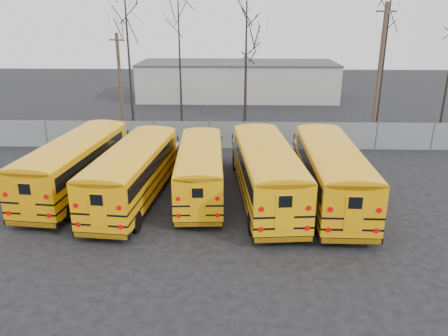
{
  "coord_description": "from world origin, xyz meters",
  "views": [
    {
      "loc": [
        1.88,
        -18.57,
        9.31
      ],
      "look_at": [
        1.28,
        3.15,
        1.6
      ],
      "focal_mm": 35.0,
      "sensor_mm": 36.0,
      "label": 1
    }
  ],
  "objects_px": {
    "bus_a": "(76,161)",
    "bus_c": "(200,166)",
    "bus_d": "(266,168)",
    "utility_pole_left": "(120,85)",
    "utility_pole_right": "(379,70)",
    "bus_b": "(134,168)",
    "bus_e": "(331,169)"
  },
  "relations": [
    {
      "from": "bus_b",
      "to": "utility_pole_right",
      "type": "height_order",
      "value": "utility_pole_right"
    },
    {
      "from": "bus_a",
      "to": "utility_pole_right",
      "type": "height_order",
      "value": "utility_pole_right"
    },
    {
      "from": "bus_c",
      "to": "bus_d",
      "type": "bearing_deg",
      "value": -16.54
    },
    {
      "from": "bus_a",
      "to": "utility_pole_left",
      "type": "height_order",
      "value": "utility_pole_left"
    },
    {
      "from": "bus_a",
      "to": "bus_c",
      "type": "height_order",
      "value": "bus_a"
    },
    {
      "from": "utility_pole_right",
      "to": "bus_e",
      "type": "bearing_deg",
      "value": -137.41
    },
    {
      "from": "bus_c",
      "to": "bus_b",
      "type": "bearing_deg",
      "value": -168.24
    },
    {
      "from": "bus_a",
      "to": "bus_e",
      "type": "relative_size",
      "value": 0.99
    },
    {
      "from": "bus_a",
      "to": "bus_c",
      "type": "bearing_deg",
      "value": 4.46
    },
    {
      "from": "bus_b",
      "to": "bus_d",
      "type": "bearing_deg",
      "value": 5.88
    },
    {
      "from": "bus_a",
      "to": "bus_b",
      "type": "relative_size",
      "value": 1.02
    },
    {
      "from": "bus_a",
      "to": "utility_pole_left",
      "type": "relative_size",
      "value": 1.42
    },
    {
      "from": "bus_c",
      "to": "utility_pole_right",
      "type": "relative_size",
      "value": 1.0
    },
    {
      "from": "utility_pole_right",
      "to": "bus_c",
      "type": "bearing_deg",
      "value": -158.86
    },
    {
      "from": "bus_a",
      "to": "bus_c",
      "type": "xyz_separation_m",
      "value": [
        6.72,
        -0.17,
        -0.18
      ]
    },
    {
      "from": "bus_b",
      "to": "utility_pole_right",
      "type": "bearing_deg",
      "value": 44.47
    },
    {
      "from": "bus_b",
      "to": "utility_pole_left",
      "type": "distance_m",
      "value": 13.66
    },
    {
      "from": "utility_pole_left",
      "to": "utility_pole_right",
      "type": "xyz_separation_m",
      "value": [
        19.95,
        0.2,
        1.12
      ]
    },
    {
      "from": "bus_d",
      "to": "utility_pole_left",
      "type": "distance_m",
      "value": 16.82
    },
    {
      "from": "bus_c",
      "to": "utility_pole_right",
      "type": "distance_m",
      "value": 18.06
    },
    {
      "from": "bus_a",
      "to": "bus_b",
      "type": "distance_m",
      "value": 3.53
    },
    {
      "from": "bus_a",
      "to": "bus_d",
      "type": "xyz_separation_m",
      "value": [
        10.17,
        -1.0,
        0.03
      ]
    },
    {
      "from": "bus_b",
      "to": "utility_pole_right",
      "type": "relative_size",
      "value": 1.09
    },
    {
      "from": "bus_a",
      "to": "bus_e",
      "type": "height_order",
      "value": "bus_e"
    },
    {
      "from": "bus_b",
      "to": "bus_c",
      "type": "xyz_separation_m",
      "value": [
        3.35,
        0.89,
        -0.14
      ]
    },
    {
      "from": "bus_b",
      "to": "bus_d",
      "type": "relative_size",
      "value": 0.96
    },
    {
      "from": "bus_c",
      "to": "utility_pole_right",
      "type": "height_order",
      "value": "utility_pole_right"
    },
    {
      "from": "bus_a",
      "to": "bus_e",
      "type": "bearing_deg",
      "value": 1.58
    },
    {
      "from": "bus_b",
      "to": "bus_d",
      "type": "xyz_separation_m",
      "value": [
        6.8,
        0.06,
        0.07
      ]
    },
    {
      "from": "bus_b",
      "to": "bus_e",
      "type": "distance_m",
      "value": 10.1
    },
    {
      "from": "bus_d",
      "to": "bus_e",
      "type": "xyz_separation_m",
      "value": [
        3.29,
        -0.02,
        0.0
      ]
    },
    {
      "from": "bus_d",
      "to": "utility_pole_left",
      "type": "height_order",
      "value": "utility_pole_left"
    }
  ]
}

